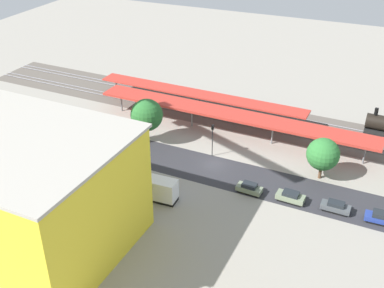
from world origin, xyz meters
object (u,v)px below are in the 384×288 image
parked_car_1 (381,218)px  street_tree_2 (147,115)px  parked_car_3 (290,197)px  street_tree_1 (323,154)px  platform_canopy_near (231,115)px  platform_canopy_far (199,94)px  parked_car_4 (249,189)px  box_truck_0 (92,171)px  box_truck_1 (148,187)px  traffic_light (212,135)px  parked_car_2 (336,207)px  construction_building (4,187)px

parked_car_1 → street_tree_2: 42.83m
parked_car_3 → street_tree_1: size_ratio=0.61×
platform_canopy_near → platform_canopy_far: size_ratio=1.20×
street_tree_2 → parked_car_4: bearing=160.4°
parked_car_4 → street_tree_2: bearing=-19.6°
platform_canopy_near → box_truck_0: bearing=57.3°
box_truck_1 → platform_canopy_near: bearing=-101.5°
parked_car_1 → traffic_light: bearing=-14.9°
parked_car_4 → street_tree_2: (22.22, -7.92, 4.98)m
parked_car_2 → parked_car_4: 13.24m
box_truck_0 → traffic_light: size_ratio=1.35×
platform_canopy_near → parked_car_2: (-22.34, 16.52, -3.55)m
parked_car_1 → box_truck_1: bearing=12.9°
box_truck_1 → parked_car_4: bearing=-152.4°
parked_car_2 → platform_canopy_far: bearing=-36.5°
platform_canopy_far → box_truck_0: bearing=79.2°
platform_canopy_far → platform_canopy_near: bearing=143.4°
parked_car_1 → parked_car_2: size_ratio=1.04×
street_tree_2 → box_truck_1: bearing=118.0°
box_truck_1 → street_tree_2: bearing=-62.0°
parked_car_2 → street_tree_1: street_tree_1 is taller
platform_canopy_far → traffic_light: bearing=119.9°
parked_car_3 → box_truck_0: bearing=13.3°
street_tree_1 → construction_building: bearing=40.2°
parked_car_4 → traffic_light: traffic_light is taller
parked_car_3 → street_tree_2: street_tree_2 is taller
platform_canopy_far → box_truck_1: bearing=98.1°
box_truck_0 → parked_car_3: bearing=-166.7°
parked_car_1 → box_truck_1: box_truck_1 is taller
street_tree_2 → traffic_light: bearing=-179.0°
parked_car_3 → platform_canopy_near: bearing=-47.0°
platform_canopy_far → street_tree_1: street_tree_1 is taller
parked_car_4 → box_truck_0: size_ratio=0.50×
platform_canopy_far → box_truck_1: size_ratio=4.68×
street_tree_2 → traffic_light: 12.86m
street_tree_1 → parked_car_1: bearing=141.1°
construction_building → street_tree_1: construction_building is taller
box_truck_0 → box_truck_1: box_truck_0 is taller
parked_car_1 → construction_building: 52.67m
traffic_light → street_tree_2: bearing=1.0°
parked_car_1 → street_tree_1: street_tree_1 is taller
platform_canopy_far → construction_building: construction_building is taller
parked_car_4 → box_truck_1: size_ratio=0.43×
street_tree_2 → parked_car_2: bearing=168.2°
construction_building → box_truck_1: size_ratio=3.37×
box_truck_0 → street_tree_2: bearing=-98.7°
construction_building → street_tree_1: size_ratio=4.57×
platform_canopy_near → construction_building: (18.17, 39.48, 3.48)m
parked_car_1 → box_truck_1: 34.64m
parked_car_1 → box_truck_0: 44.78m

